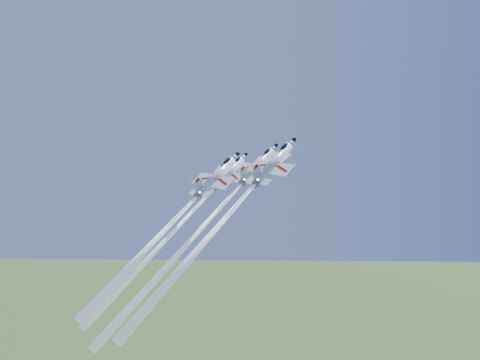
{
  "coord_description": "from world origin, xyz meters",
  "views": [
    {
      "loc": [
        3.5,
        -124.13,
        98.06
      ],
      "look_at": [
        0.0,
        0.0,
        88.4
      ],
      "focal_mm": 40.0,
      "sensor_mm": 36.0,
      "label": 1
    }
  ],
  "objects_px": {
    "jet_left": "(181,224)",
    "jet_slot": "(174,220)",
    "jet_right": "(226,218)",
    "jet_lead": "(205,225)"
  },
  "relations": [
    {
      "from": "jet_left",
      "to": "jet_slot",
      "type": "distance_m",
      "value": 6.41
    },
    {
      "from": "jet_left",
      "to": "jet_right",
      "type": "xyz_separation_m",
      "value": [
        10.34,
        -6.88,
        2.43
      ]
    },
    {
      "from": "jet_lead",
      "to": "jet_slot",
      "type": "xyz_separation_m",
      "value": [
        -5.8,
        -5.83,
        1.89
      ]
    },
    {
      "from": "jet_left",
      "to": "jet_slot",
      "type": "xyz_separation_m",
      "value": [
        -0.46,
        -6.15,
        1.76
      ]
    },
    {
      "from": "jet_right",
      "to": "jet_left",
      "type": "bearing_deg",
      "value": -176.65
    },
    {
      "from": "jet_lead",
      "to": "jet_right",
      "type": "distance_m",
      "value": 8.64
    },
    {
      "from": "jet_right",
      "to": "jet_slot",
      "type": "bearing_deg",
      "value": -146.87
    },
    {
      "from": "jet_lead",
      "to": "jet_left",
      "type": "bearing_deg",
      "value": -146.48
    },
    {
      "from": "jet_lead",
      "to": "jet_slot",
      "type": "relative_size",
      "value": 1.27
    },
    {
      "from": "jet_right",
      "to": "jet_lead",
      "type": "bearing_deg",
      "value": 164.37
    }
  ]
}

